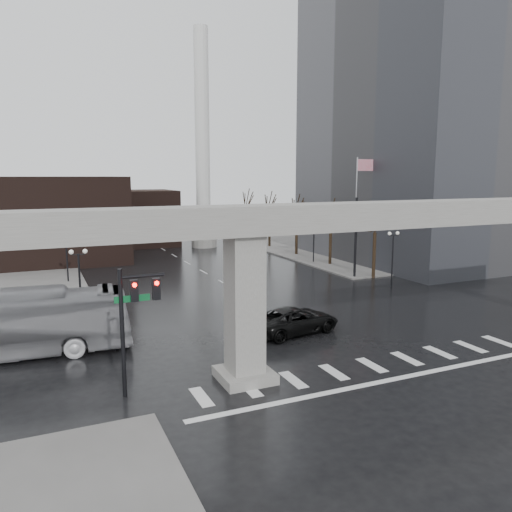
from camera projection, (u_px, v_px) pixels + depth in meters
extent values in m
plane|color=black|center=(361.00, 359.00, 27.76)|extent=(160.00, 160.00, 0.00)
cube|color=slate|center=(361.00, 247.00, 70.67)|extent=(28.00, 36.00, 0.15)
cube|color=#9A9791|center=(366.00, 215.00, 26.49)|extent=(48.00, 2.20, 1.40)
cube|color=#9A9791|center=(245.00, 309.00, 24.36)|extent=(1.60, 1.60, 7.30)
cube|color=#9A9791|center=(245.00, 375.00, 24.90)|extent=(2.60, 2.60, 0.50)
cube|color=#5E5E63|center=(431.00, 83.00, 59.14)|extent=(22.00, 26.00, 42.00)
cube|color=black|center=(53.00, 219.00, 59.18)|extent=(16.00, 14.00, 10.00)
cube|color=black|center=(139.00, 218.00, 73.19)|extent=(10.00, 10.00, 8.00)
cylinder|color=white|center=(202.00, 140.00, 69.25)|extent=(2.00, 2.00, 30.00)
cylinder|color=#9A9791|center=(204.00, 243.00, 71.54)|extent=(3.60, 3.60, 1.20)
cylinder|color=black|center=(356.00, 238.00, 49.22)|extent=(0.24, 0.24, 8.00)
cylinder|color=black|center=(303.00, 207.00, 46.30)|extent=(12.00, 0.18, 0.18)
cube|color=black|center=(330.00, 213.00, 47.61)|extent=(0.35, 0.30, 1.00)
cube|color=black|center=(298.00, 214.00, 46.20)|extent=(0.35, 0.30, 1.00)
cube|color=black|center=(264.00, 216.00, 44.79)|extent=(0.35, 0.30, 1.00)
sphere|color=#FF0C05|center=(331.00, 210.00, 47.40)|extent=(0.20, 0.20, 0.20)
cube|color=#0C5629|center=(344.00, 208.00, 48.14)|extent=(1.80, 0.05, 0.35)
cube|color=#0C5629|center=(284.00, 210.00, 45.52)|extent=(1.80, 0.05, 0.35)
cylinder|color=black|center=(122.00, 334.00, 22.57)|extent=(0.20, 0.20, 6.00)
cylinder|color=black|center=(143.00, 276.00, 22.56)|extent=(2.00, 0.14, 0.14)
cube|color=black|center=(134.00, 291.00, 22.51)|extent=(0.35, 0.30, 1.00)
cube|color=black|center=(156.00, 289.00, 22.91)|extent=(0.35, 0.30, 1.00)
cube|color=#0C5629|center=(132.00, 299.00, 22.52)|extent=(1.60, 0.05, 0.30)
cylinder|color=silver|center=(356.00, 215.00, 52.68)|extent=(0.12, 0.12, 12.00)
cube|color=red|center=(365.00, 165.00, 52.25)|extent=(2.00, 0.03, 1.20)
cylinder|color=black|center=(392.00, 261.00, 45.43)|extent=(0.14, 0.14, 4.80)
cube|color=black|center=(393.00, 236.00, 45.06)|extent=(0.90, 0.06, 0.06)
sphere|color=silver|center=(390.00, 234.00, 44.85)|extent=(0.32, 0.32, 0.32)
sphere|color=silver|center=(398.00, 233.00, 45.21)|extent=(0.32, 0.32, 0.32)
cylinder|color=black|center=(314.00, 243.00, 58.05)|extent=(0.14, 0.14, 4.80)
cube|color=black|center=(314.00, 222.00, 57.68)|extent=(0.90, 0.06, 0.06)
sphere|color=silver|center=(311.00, 221.00, 57.47)|extent=(0.32, 0.32, 0.32)
sphere|color=silver|center=(317.00, 221.00, 57.83)|extent=(0.32, 0.32, 0.32)
cylinder|color=black|center=(263.00, 231.00, 70.67)|extent=(0.14, 0.14, 4.80)
cube|color=black|center=(263.00, 214.00, 70.30)|extent=(0.90, 0.06, 0.06)
sphere|color=silver|center=(260.00, 213.00, 70.08)|extent=(0.32, 0.32, 0.32)
sphere|color=silver|center=(266.00, 213.00, 70.45)|extent=(0.32, 0.32, 0.32)
cylinder|color=black|center=(80.00, 288.00, 34.56)|extent=(0.14, 0.14, 4.80)
cube|color=black|center=(78.00, 255.00, 34.18)|extent=(0.90, 0.06, 0.06)
sphere|color=silver|center=(71.00, 252.00, 33.97)|extent=(0.32, 0.32, 0.32)
sphere|color=silver|center=(85.00, 251.00, 34.33)|extent=(0.32, 0.32, 0.32)
cylinder|color=black|center=(67.00, 258.00, 47.17)|extent=(0.14, 0.14, 4.80)
cube|color=black|center=(65.00, 233.00, 46.80)|extent=(0.90, 0.06, 0.06)
sphere|color=silver|center=(60.00, 231.00, 46.59)|extent=(0.32, 0.32, 0.32)
sphere|color=silver|center=(70.00, 231.00, 46.95)|extent=(0.32, 0.32, 0.32)
cylinder|color=black|center=(59.00, 241.00, 59.79)|extent=(0.14, 0.14, 4.80)
cube|color=black|center=(58.00, 221.00, 59.42)|extent=(0.90, 0.06, 0.06)
sphere|color=silver|center=(54.00, 220.00, 59.21)|extent=(0.32, 0.32, 0.32)
sphere|color=silver|center=(62.00, 219.00, 59.57)|extent=(0.32, 0.32, 0.32)
cylinder|color=black|center=(374.00, 255.00, 49.46)|extent=(0.34, 0.34, 4.55)
cylinder|color=black|center=(375.00, 218.00, 48.87)|extent=(0.12, 1.52, 2.98)
cylinder|color=black|center=(378.00, 220.00, 49.33)|extent=(0.83, 1.14, 2.51)
cylinder|color=black|center=(330.00, 245.00, 56.66)|extent=(0.34, 0.34, 4.66)
cylinder|color=black|center=(331.00, 211.00, 56.06)|extent=(0.12, 1.55, 3.05)
cylinder|color=black|center=(334.00, 213.00, 56.52)|extent=(0.85, 1.16, 2.57)
cylinder|color=black|center=(296.00, 237.00, 63.87)|extent=(0.34, 0.34, 4.76)
cylinder|color=black|center=(297.00, 206.00, 63.25)|extent=(0.12, 1.59, 3.11)
cylinder|color=black|center=(299.00, 208.00, 63.71)|extent=(0.86, 1.18, 2.62)
cylinder|color=black|center=(270.00, 230.00, 71.07)|extent=(0.34, 0.34, 4.87)
cylinder|color=black|center=(270.00, 202.00, 70.43)|extent=(0.12, 1.62, 3.18)
cylinder|color=black|center=(272.00, 204.00, 70.90)|extent=(0.88, 1.20, 2.68)
cylinder|color=black|center=(248.00, 225.00, 78.27)|extent=(0.34, 0.34, 4.97)
cylinder|color=black|center=(247.00, 199.00, 77.62)|extent=(0.12, 1.65, 3.25)
cylinder|color=black|center=(250.00, 200.00, 78.09)|extent=(0.89, 1.23, 2.74)
imported|color=black|center=(295.00, 320.00, 32.28)|extent=(6.46, 3.78, 1.69)
imported|color=#A5A4A9|center=(7.00, 325.00, 27.79)|extent=(13.68, 4.57, 3.74)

